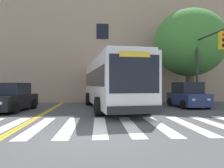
{
  "coord_description": "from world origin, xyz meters",
  "views": [
    {
      "loc": [
        0.34,
        -6.81,
        1.63
      ],
      "look_at": [
        1.45,
        7.14,
        1.67
      ],
      "focal_mm": 35.0,
      "sensor_mm": 36.0,
      "label": 1
    }
  ],
  "objects": [
    {
      "name": "lane_line_yellow_outer",
      "position": [
        -2.44,
        15.8,
        0.0
      ],
      "size": [
        0.12,
        36.0,
        0.01
      ],
      "primitive_type": "cube",
      "color": "gold",
      "rests_on": "ground"
    },
    {
      "name": "traffic_light_near_corner",
      "position": [
        7.5,
        6.6,
        3.46
      ],
      "size": [
        0.35,
        3.18,
        5.22
      ],
      "color": "#28282D",
      "rests_on": "ground"
    },
    {
      "name": "ground_plane",
      "position": [
        0.0,
        0.0,
        0.0
      ],
      "size": [
        120.0,
        120.0,
        0.0
      ],
      "primitive_type": "plane",
      "color": "#4C4C4F"
    },
    {
      "name": "lane_line_yellow_inner",
      "position": [
        -2.6,
        15.8,
        0.0
      ],
      "size": [
        0.12,
        36.0,
        0.01
      ],
      "primitive_type": "cube",
      "color": "gold",
      "rests_on": "ground"
    },
    {
      "name": "street_tree_curbside_large",
      "position": [
        8.09,
        10.43,
        5.03
      ],
      "size": [
        7.35,
        7.27,
        7.77
      ],
      "color": "brown",
      "rests_on": "ground"
    },
    {
      "name": "city_bus",
      "position": [
        1.43,
        8.12,
        1.8
      ],
      "size": [
        3.82,
        11.56,
        3.34
      ],
      "color": "white",
      "rests_on": "ground"
    },
    {
      "name": "car_navy_far_lane",
      "position": [
        7.03,
        8.47,
        0.83
      ],
      "size": [
        2.1,
        3.83,
        1.81
      ],
      "color": "navy",
      "rests_on": "ground"
    },
    {
      "name": "building_facade",
      "position": [
        1.06,
        16.56,
        6.2
      ],
      "size": [
        36.48,
        6.59,
        12.39
      ],
      "color": "tan",
      "rests_on": "ground"
    },
    {
      "name": "crosswalk",
      "position": [
        0.55,
        1.8,
        0.0
      ],
      "size": [
        12.47,
        4.58,
        0.01
      ],
      "color": "white",
      "rests_on": "ground"
    },
    {
      "name": "car_silver_behind_bus",
      "position": [
        0.3,
        19.03,
        0.85
      ],
      "size": [
        2.34,
        4.59,
        1.86
      ],
      "color": "#B7BABF",
      "rests_on": "ground"
    },
    {
      "name": "car_black_near_lane",
      "position": [
        -4.86,
        7.13,
        0.79
      ],
      "size": [
        2.51,
        4.49,
        1.75
      ],
      "color": "black",
      "rests_on": "ground"
    }
  ]
}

